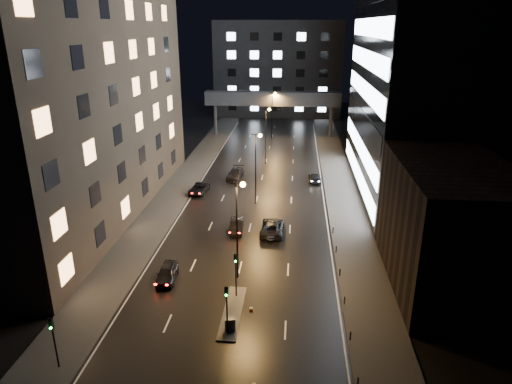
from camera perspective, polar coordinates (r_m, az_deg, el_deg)
ground at (r=75.72m, az=0.77°, el=1.83°), size 160.00×160.00×0.00m
sidewalk_left at (r=73.00m, az=-9.36°, el=0.90°), size 5.00×110.00×0.15m
sidewalk_right at (r=71.13m, az=10.55°, el=0.31°), size 5.00×110.00×0.15m
building_left at (r=62.38m, az=-22.27°, el=15.23°), size 15.00×48.00×40.00m
building_right_low at (r=46.75m, az=22.94°, el=-3.94°), size 10.00×18.00×12.00m
building_right_glass at (r=70.47m, az=22.38°, el=17.67°), size 20.00×36.00×45.00m
building_far at (r=130.28m, az=2.82°, el=15.16°), size 34.00×14.00×25.00m
skybridge at (r=102.98m, az=2.10°, el=11.51°), size 30.00×3.00×10.00m
median_island at (r=41.52m, az=-2.95°, el=-14.76°), size 1.60×8.00×0.15m
traffic_signal_near at (r=42.00m, az=-2.55°, el=-9.44°), size 0.28×0.34×4.40m
traffic_signal_far at (r=37.36m, az=-3.68°, el=-13.59°), size 0.28×0.34×4.40m
traffic_signal_corner at (r=37.15m, az=-24.02°, el=-16.06°), size 0.28×0.34×4.40m
bollard_row at (r=45.02m, az=10.71°, el=-11.51°), size 0.12×25.12×0.90m
streetlight_near at (r=43.61m, az=-2.20°, el=-3.26°), size 1.45×0.50×10.15m
streetlight_mid_a at (r=62.36m, az=0.10°, el=4.04°), size 1.45×0.50×10.15m
streetlight_mid_b at (r=81.70m, az=1.34°, el=7.92°), size 1.45×0.50×10.15m
streetlight_far at (r=101.30m, az=2.11°, el=10.31°), size 1.45×0.50×10.15m
car_away_a at (r=46.61m, az=-11.06°, el=-9.91°), size 2.13×4.57×1.51m
car_away_b at (r=56.03m, az=-2.41°, el=-4.20°), size 1.83×4.50×1.45m
car_away_c at (r=68.97m, az=-7.17°, el=0.40°), size 2.76×5.16×1.38m
car_away_d at (r=75.08m, az=-2.61°, el=2.28°), size 2.66×5.59×1.57m
car_toward_a at (r=55.41m, az=2.05°, el=-4.39°), size 2.80×5.85×1.61m
car_toward_b at (r=74.26m, az=7.38°, el=1.81°), size 2.06×4.57×1.30m
utility_cabinet at (r=39.06m, az=-3.26°, el=-16.18°), size 0.91×0.62×1.10m
cone_b at (r=41.58m, az=-0.61°, el=-14.39°), size 0.43×0.43×0.48m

